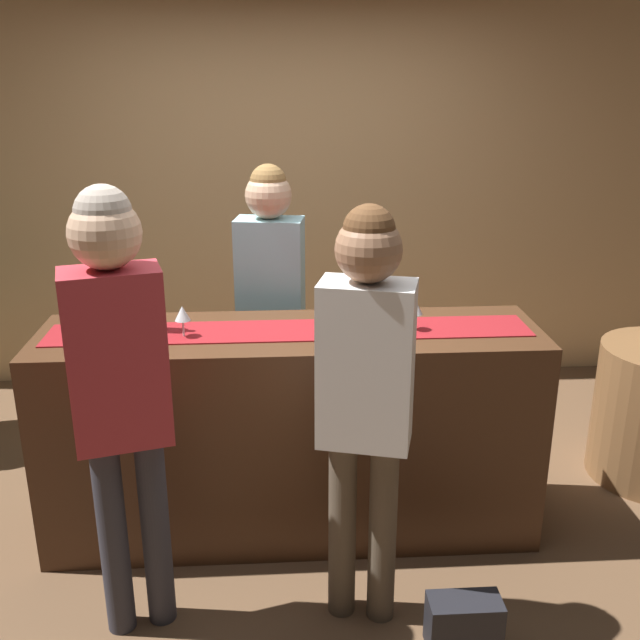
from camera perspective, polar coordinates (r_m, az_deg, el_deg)
name	(u,v)px	position (r m, az deg, el deg)	size (l,w,h in m)	color
ground_plane	(293,523)	(3.72, -2.12, -15.58)	(10.00, 10.00, 0.00)	brown
back_wall	(282,172)	(5.00, -2.96, 11.50)	(6.00, 0.12, 2.90)	tan
bar_counter	(292,432)	(3.45, -2.22, -8.72)	(2.26, 0.60, 1.00)	#472B19
counter_runner_cloth	(290,331)	(3.25, -2.34, -0.83)	(2.14, 0.28, 0.01)	maroon
wine_bottle_green	(152,307)	(3.29, -13.03, 0.99)	(0.07, 0.07, 0.30)	#194723
wine_bottle_amber	(96,306)	(3.37, -17.10, 1.04)	(0.07, 0.07, 0.30)	brown
wine_glass_near_customer	(182,314)	(3.19, -10.71, 0.43)	(0.07, 0.07, 0.14)	silver
wine_glass_mid_counter	(415,308)	(3.25, 7.46, 0.92)	(0.07, 0.07, 0.14)	silver
wine_glass_far_end	(366,303)	(3.30, 3.64, 1.36)	(0.07, 0.07, 0.14)	silver
bartender	(271,289)	(3.79, -3.89, 2.45)	(0.37, 0.25, 1.67)	#26262B
customer_sipping	(366,380)	(2.67, 3.59, -4.67)	(0.38, 0.28, 1.69)	brown
customer_browsing	(118,371)	(2.69, -15.49, -3.88)	(0.38, 0.28, 1.76)	#33333D
handbag	(464,624)	(3.06, 11.18, -22.29)	(0.28, 0.14, 0.22)	black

